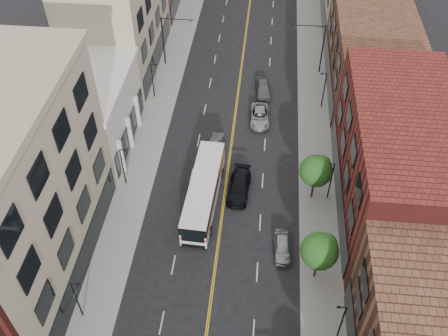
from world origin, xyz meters
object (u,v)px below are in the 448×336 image
(city_bus, at_px, (204,190))
(car_parked_far, at_px, (282,247))
(car_lane_a, at_px, (239,187))
(car_lane_c, at_px, (263,88))
(car_lane_behind, at_px, (216,143))
(car_lane_b, at_px, (260,116))

(city_bus, height_order, car_parked_far, city_bus)
(car_parked_far, bearing_deg, car_lane_a, 118.81)
(car_lane_c, bearing_deg, car_parked_far, -90.58)
(car_lane_c, bearing_deg, car_lane_a, -102.85)
(car_lane_a, distance_m, car_lane_c, 18.30)
(city_bus, relative_size, car_lane_c, 2.64)
(car_lane_behind, height_order, car_lane_b, car_lane_b)
(car_lane_c, bearing_deg, city_bus, -112.22)
(city_bus, xyz_separation_m, car_lane_behind, (0.29, 8.83, -1.21))
(car_lane_behind, bearing_deg, car_lane_a, 121.26)
(car_lane_behind, xyz_separation_m, car_lane_a, (3.30, -6.96, 0.17))
(city_bus, xyz_separation_m, car_parked_far, (8.36, -5.60, -1.15))
(car_lane_b, bearing_deg, car_lane_c, 84.98)
(car_lane_c, bearing_deg, car_lane_behind, -121.62)
(car_lane_behind, distance_m, car_lane_b, 7.35)
(car_lane_a, xyz_separation_m, car_lane_b, (1.64, 12.40, -0.09))
(car_lane_a, bearing_deg, car_lane_c, 87.86)
(car_lane_b, height_order, car_lane_c, car_lane_c)
(city_bus, distance_m, car_lane_a, 4.18)
(car_parked_far, relative_size, car_lane_c, 0.87)
(car_parked_far, bearing_deg, car_lane_c, 92.78)
(car_parked_far, bearing_deg, car_lane_b, 95.19)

